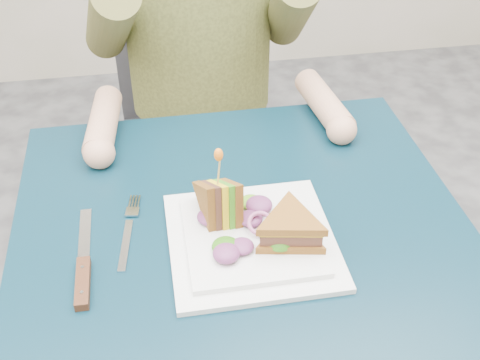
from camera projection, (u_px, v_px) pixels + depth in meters
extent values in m
cube|color=black|center=(245.00, 239.00, 0.99)|extent=(0.75, 0.75, 0.03)
cylinder|color=#595B5E|center=(87.00, 275.00, 1.42)|extent=(0.04, 0.04, 0.70)
cylinder|color=#595B5E|center=(347.00, 243.00, 1.50)|extent=(0.04, 0.04, 0.70)
cube|color=#47474C|center=(203.00, 150.00, 1.64)|extent=(0.42, 0.40, 0.04)
cube|color=#47474C|center=(192.00, 37.00, 1.63)|extent=(0.42, 0.03, 0.46)
cylinder|color=#47474C|center=(148.00, 263.00, 1.63)|extent=(0.02, 0.02, 0.43)
cylinder|color=#47474C|center=(278.00, 247.00, 1.68)|extent=(0.02, 0.02, 0.43)
cylinder|color=#47474C|center=(143.00, 186.00, 1.90)|extent=(0.02, 0.02, 0.43)
cylinder|color=#47474C|center=(255.00, 174.00, 1.94)|extent=(0.02, 0.02, 0.43)
cylinder|color=#4D5124|center=(198.00, 5.00, 1.37)|extent=(0.34, 0.34, 0.52)
cylinder|color=brown|center=(110.00, 20.00, 1.26)|extent=(0.15, 0.39, 0.31)
cylinder|color=tan|center=(103.00, 123.00, 1.18)|extent=(0.08, 0.20, 0.06)
sphere|color=tan|center=(99.00, 153.00, 1.11)|extent=(0.06, 0.06, 0.06)
cylinder|color=brown|center=(290.00, 8.00, 1.32)|extent=(0.15, 0.39, 0.31)
cylinder|color=tan|center=(324.00, 103.00, 1.24)|extent=(0.08, 0.20, 0.06)
sphere|color=tan|center=(342.00, 130.00, 1.17)|extent=(0.06, 0.06, 0.06)
cube|color=white|center=(252.00, 241.00, 0.95)|extent=(0.26, 0.26, 0.01)
cube|color=white|center=(252.00, 236.00, 0.95)|extent=(0.21, 0.21, 0.01)
cube|color=silver|center=(126.00, 245.00, 0.95)|extent=(0.03, 0.12, 0.00)
cube|color=silver|center=(132.00, 212.00, 1.01)|extent=(0.03, 0.03, 0.00)
cube|color=silver|center=(130.00, 201.00, 1.03)|extent=(0.01, 0.03, 0.00)
cube|color=silver|center=(133.00, 201.00, 1.03)|extent=(0.01, 0.03, 0.00)
cube|color=silver|center=(136.00, 201.00, 1.03)|extent=(0.01, 0.03, 0.00)
cube|color=silver|center=(139.00, 201.00, 1.03)|extent=(0.01, 0.03, 0.00)
cube|color=silver|center=(85.00, 237.00, 0.96)|extent=(0.02, 0.14, 0.00)
cube|color=black|center=(83.00, 283.00, 0.88)|extent=(0.02, 0.10, 0.01)
cylinder|color=silver|center=(82.00, 267.00, 0.89)|extent=(0.01, 0.01, 0.00)
cylinder|color=silver|center=(82.00, 293.00, 0.86)|extent=(0.01, 0.01, 0.00)
cylinder|color=tan|center=(219.00, 170.00, 0.91)|extent=(0.01, 0.01, 0.06)
ellipsoid|color=orange|center=(219.00, 155.00, 0.90)|extent=(0.01, 0.01, 0.02)
torus|color=#9E4C7A|center=(261.00, 223.00, 0.94)|extent=(0.04, 0.04, 0.02)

